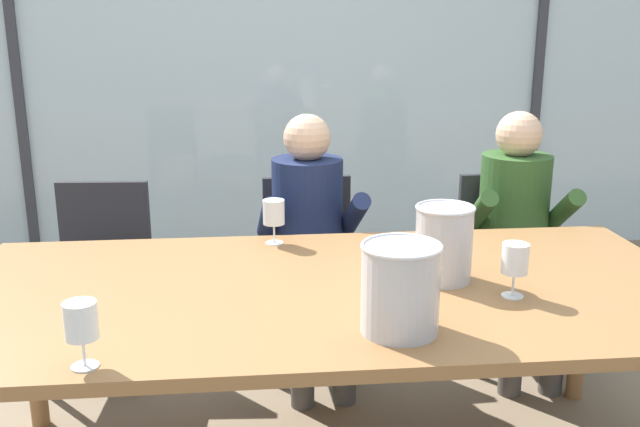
% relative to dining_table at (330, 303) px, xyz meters
% --- Properties ---
extents(ground, '(14.00, 14.00, 0.00)m').
position_rel_dining_table_xyz_m(ground, '(0.00, 1.00, -0.68)').
color(ground, '#847056').
extents(window_glass_panel, '(7.64, 0.03, 2.60)m').
position_rel_dining_table_xyz_m(window_glass_panel, '(0.00, 2.62, 0.62)').
color(window_glass_panel, silver).
rests_on(window_glass_panel, ground).
extents(window_mullion_left, '(0.06, 0.06, 2.60)m').
position_rel_dining_table_xyz_m(window_mullion_left, '(-1.72, 2.60, 0.62)').
color(window_mullion_left, '#38383D').
rests_on(window_mullion_left, ground).
extents(window_mullion_right, '(0.06, 0.06, 2.60)m').
position_rel_dining_table_xyz_m(window_mullion_right, '(1.72, 2.60, 0.62)').
color(window_mullion_right, '#38383D').
rests_on(window_mullion_right, ground).
extents(hillside_vineyard, '(13.64, 2.40, 1.75)m').
position_rel_dining_table_xyz_m(hillside_vineyard, '(0.00, 7.07, 0.19)').
color(hillside_vineyard, '#477A38').
rests_on(hillside_vineyard, ground).
extents(dining_table, '(2.44, 1.16, 0.74)m').
position_rel_dining_table_xyz_m(dining_table, '(0.00, 0.00, 0.00)').
color(dining_table, olive).
rests_on(dining_table, ground).
extents(chair_near_curtain, '(0.47, 0.47, 0.86)m').
position_rel_dining_table_xyz_m(chair_near_curtain, '(-0.94, 0.99, -0.18)').
color(chair_near_curtain, '#232328').
rests_on(chair_near_curtain, ground).
extents(chair_left_of_center, '(0.46, 0.46, 0.86)m').
position_rel_dining_table_xyz_m(chair_left_of_center, '(0.02, 1.00, -0.18)').
color(chair_left_of_center, '#232328').
rests_on(chair_left_of_center, ground).
extents(chair_center, '(0.44, 0.44, 0.86)m').
position_rel_dining_table_xyz_m(chair_center, '(0.96, 0.97, -0.18)').
color(chair_center, '#232328').
rests_on(chair_center, ground).
extents(person_navy_polo, '(0.49, 0.63, 1.18)m').
position_rel_dining_table_xyz_m(person_navy_polo, '(0.01, 0.86, -0.01)').
color(person_navy_polo, '#192347').
rests_on(person_navy_polo, ground).
extents(person_olive_shirt, '(0.48, 0.62, 1.18)m').
position_rel_dining_table_xyz_m(person_olive_shirt, '(0.96, 0.85, -0.01)').
color(person_olive_shirt, '#2D5123').
rests_on(person_olive_shirt, ground).
extents(ice_bucket_primary, '(0.20, 0.20, 0.26)m').
position_rel_dining_table_xyz_m(ice_bucket_primary, '(0.38, 0.02, 0.19)').
color(ice_bucket_primary, '#B7B7BC').
rests_on(ice_bucket_primary, dining_table).
extents(ice_bucket_secondary, '(0.23, 0.23, 0.26)m').
position_rel_dining_table_xyz_m(ice_bucket_secondary, '(0.15, -0.36, 0.19)').
color(ice_bucket_secondary, '#B7B7BC').
rests_on(ice_bucket_secondary, dining_table).
extents(wine_glass_by_left_taster, '(0.08, 0.08, 0.17)m').
position_rel_dining_table_xyz_m(wine_glass_by_left_taster, '(-0.17, 0.47, 0.18)').
color(wine_glass_by_left_taster, silver).
rests_on(wine_glass_by_left_taster, dining_table).
extents(wine_glass_near_bucket, '(0.08, 0.08, 0.17)m').
position_rel_dining_table_xyz_m(wine_glass_near_bucket, '(-0.68, -0.49, 0.18)').
color(wine_glass_near_bucket, silver).
rests_on(wine_glass_near_bucket, dining_table).
extents(wine_glass_center_pour, '(0.08, 0.08, 0.17)m').
position_rel_dining_table_xyz_m(wine_glass_center_pour, '(0.56, -0.15, 0.18)').
color(wine_glass_center_pour, silver).
rests_on(wine_glass_center_pour, dining_table).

